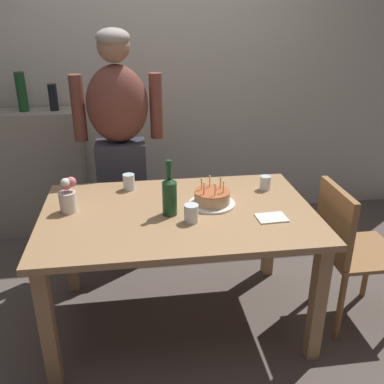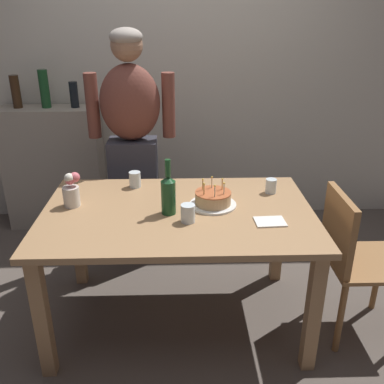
{
  "view_description": "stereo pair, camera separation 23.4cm",
  "coord_description": "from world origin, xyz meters",
  "px_view_note": "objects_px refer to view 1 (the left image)",
  "views": [
    {
      "loc": [
        -0.22,
        -2.1,
        1.77
      ],
      "look_at": [
        0.08,
        0.02,
        0.84
      ],
      "focal_mm": 39.87,
      "sensor_mm": 36.0,
      "label": 1
    },
    {
      "loc": [
        0.01,
        -2.12,
        1.77
      ],
      "look_at": [
        0.08,
        0.02,
        0.84
      ],
      "focal_mm": 39.87,
      "sensor_mm": 36.0,
      "label": 2
    }
  ],
  "objects_px": {
    "water_glass_near": "(129,182)",
    "water_glass_far": "(191,213)",
    "wine_bottle": "(170,195)",
    "napkin_stack": "(272,218)",
    "birthday_cake": "(212,198)",
    "water_glass_side": "(265,183)",
    "person_man_bearded": "(120,148)",
    "dining_chair": "(348,245)",
    "flower_vase": "(68,195)"
  },
  "relations": [
    {
      "from": "flower_vase",
      "to": "water_glass_near",
      "type": "bearing_deg",
      "value": 39.06
    },
    {
      "from": "napkin_stack",
      "to": "dining_chair",
      "type": "bearing_deg",
      "value": 4.49
    },
    {
      "from": "birthday_cake",
      "to": "water_glass_side",
      "type": "bearing_deg",
      "value": 25.41
    },
    {
      "from": "water_glass_near",
      "to": "person_man_bearded",
      "type": "bearing_deg",
      "value": 97.0
    },
    {
      "from": "flower_vase",
      "to": "dining_chair",
      "type": "bearing_deg",
      "value": -7.4
    },
    {
      "from": "birthday_cake",
      "to": "napkin_stack",
      "type": "bearing_deg",
      "value": -37.3
    },
    {
      "from": "water_glass_near",
      "to": "flower_vase",
      "type": "distance_m",
      "value": 0.42
    },
    {
      "from": "water_glass_far",
      "to": "person_man_bearded",
      "type": "relative_size",
      "value": 0.06
    },
    {
      "from": "birthday_cake",
      "to": "napkin_stack",
      "type": "relative_size",
      "value": 1.69
    },
    {
      "from": "water_glass_side",
      "to": "dining_chair",
      "type": "distance_m",
      "value": 0.6
    },
    {
      "from": "water_glass_near",
      "to": "napkin_stack",
      "type": "height_order",
      "value": "water_glass_near"
    },
    {
      "from": "flower_vase",
      "to": "birthday_cake",
      "type": "bearing_deg",
      "value": -1.78
    },
    {
      "from": "water_glass_side",
      "to": "napkin_stack",
      "type": "distance_m",
      "value": 0.4
    },
    {
      "from": "water_glass_side",
      "to": "birthday_cake",
      "type": "bearing_deg",
      "value": -154.59
    },
    {
      "from": "wine_bottle",
      "to": "dining_chair",
      "type": "relative_size",
      "value": 0.35
    },
    {
      "from": "water_glass_side",
      "to": "dining_chair",
      "type": "bearing_deg",
      "value": -41.04
    },
    {
      "from": "wine_bottle",
      "to": "flower_vase",
      "type": "xyz_separation_m",
      "value": [
        -0.54,
        0.11,
        -0.02
      ]
    },
    {
      "from": "birthday_cake",
      "to": "wine_bottle",
      "type": "xyz_separation_m",
      "value": [
        -0.25,
        -0.09,
        0.08
      ]
    },
    {
      "from": "water_glass_side",
      "to": "water_glass_far",
      "type": "bearing_deg",
      "value": -144.31
    },
    {
      "from": "water_glass_near",
      "to": "dining_chair",
      "type": "bearing_deg",
      "value": -20.82
    },
    {
      "from": "birthday_cake",
      "to": "flower_vase",
      "type": "distance_m",
      "value": 0.8
    },
    {
      "from": "dining_chair",
      "to": "napkin_stack",
      "type": "bearing_deg",
      "value": 94.49
    },
    {
      "from": "napkin_stack",
      "to": "person_man_bearded",
      "type": "relative_size",
      "value": 0.09
    },
    {
      "from": "wine_bottle",
      "to": "flower_vase",
      "type": "relative_size",
      "value": 1.58
    },
    {
      "from": "water_glass_near",
      "to": "flower_vase",
      "type": "relative_size",
      "value": 0.5
    },
    {
      "from": "wine_bottle",
      "to": "dining_chair",
      "type": "height_order",
      "value": "wine_bottle"
    },
    {
      "from": "wine_bottle",
      "to": "water_glass_far",
      "type": "bearing_deg",
      "value": -45.29
    },
    {
      "from": "birthday_cake",
      "to": "wine_bottle",
      "type": "height_order",
      "value": "wine_bottle"
    },
    {
      "from": "water_glass_side",
      "to": "person_man_bearded",
      "type": "bearing_deg",
      "value": 148.33
    },
    {
      "from": "water_glass_far",
      "to": "birthday_cake",
      "type": "bearing_deg",
      "value": 52.98
    },
    {
      "from": "water_glass_near",
      "to": "wine_bottle",
      "type": "height_order",
      "value": "wine_bottle"
    },
    {
      "from": "water_glass_near",
      "to": "dining_chair",
      "type": "xyz_separation_m",
      "value": [
        1.23,
        -0.47,
        -0.27
      ]
    },
    {
      "from": "water_glass_side",
      "to": "napkin_stack",
      "type": "height_order",
      "value": "water_glass_side"
    },
    {
      "from": "water_glass_side",
      "to": "wine_bottle",
      "type": "distance_m",
      "value": 0.67
    },
    {
      "from": "napkin_stack",
      "to": "person_man_bearded",
      "type": "bearing_deg",
      "value": 130.67
    },
    {
      "from": "water_glass_far",
      "to": "flower_vase",
      "type": "distance_m",
      "value": 0.68
    },
    {
      "from": "birthday_cake",
      "to": "dining_chair",
      "type": "distance_m",
      "value": 0.83
    },
    {
      "from": "water_glass_far",
      "to": "water_glass_side",
      "type": "relative_size",
      "value": 1.1
    },
    {
      "from": "birthday_cake",
      "to": "water_glass_near",
      "type": "height_order",
      "value": "birthday_cake"
    },
    {
      "from": "water_glass_near",
      "to": "water_glass_far",
      "type": "bearing_deg",
      "value": -56.49
    },
    {
      "from": "birthday_cake",
      "to": "water_glass_side",
      "type": "xyz_separation_m",
      "value": [
        0.36,
        0.17,
        0.0
      ]
    },
    {
      "from": "dining_chair",
      "to": "wine_bottle",
      "type": "bearing_deg",
      "value": 85.0
    },
    {
      "from": "person_man_bearded",
      "to": "water_glass_near",
      "type": "bearing_deg",
      "value": 97.0
    },
    {
      "from": "wine_bottle",
      "to": "napkin_stack",
      "type": "height_order",
      "value": "wine_bottle"
    },
    {
      "from": "wine_bottle",
      "to": "water_glass_near",
      "type": "bearing_deg",
      "value": 119.79
    },
    {
      "from": "water_glass_near",
      "to": "person_man_bearded",
      "type": "relative_size",
      "value": 0.06
    },
    {
      "from": "water_glass_side",
      "to": "dining_chair",
      "type": "xyz_separation_m",
      "value": [
        0.4,
        -0.35,
        -0.27
      ]
    },
    {
      "from": "water_glass_near",
      "to": "wine_bottle",
      "type": "xyz_separation_m",
      "value": [
        0.22,
        -0.38,
        0.07
      ]
    },
    {
      "from": "birthday_cake",
      "to": "flower_vase",
      "type": "height_order",
      "value": "flower_vase"
    },
    {
      "from": "water_glass_near",
      "to": "water_glass_far",
      "type": "relative_size",
      "value": 1.02
    }
  ]
}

